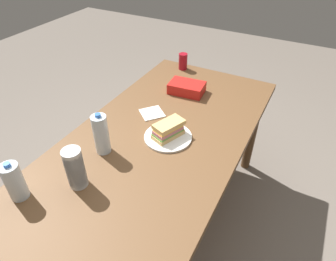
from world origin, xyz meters
The scene contains 10 objects.
ground_plane centered at (0.00, 0.00, 0.00)m, with size 8.00×8.00×0.00m, color #70665B.
dining_table centered at (0.00, 0.00, 0.68)m, with size 1.85×0.90×0.77m.
paper_plate centered at (0.04, -0.05, 0.77)m, with size 0.26×0.26×0.01m, color white.
sandwich centered at (0.04, -0.05, 0.82)m, with size 0.20×0.15×0.08m.
soda_can_red centered at (0.84, 0.24, 0.83)m, with size 0.07×0.07×0.12m, color maroon.
chip_bag centered at (0.53, 0.06, 0.80)m, with size 0.23×0.15×0.07m, color red.
water_bottle_tall centered at (-0.62, 0.33, 0.86)m, with size 0.08×0.08×0.20m.
plastic_cup_stack centered at (-0.45, 0.15, 0.87)m, with size 0.08×0.08×0.20m.
water_bottle_spare centered at (-0.21, 0.19, 0.88)m, with size 0.08×0.08×0.23m.
paper_napkin centered at (0.20, 0.14, 0.77)m, with size 0.13×0.13×0.01m, color white.
Camera 1 is at (-1.08, -0.65, 1.79)m, focal length 31.68 mm.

